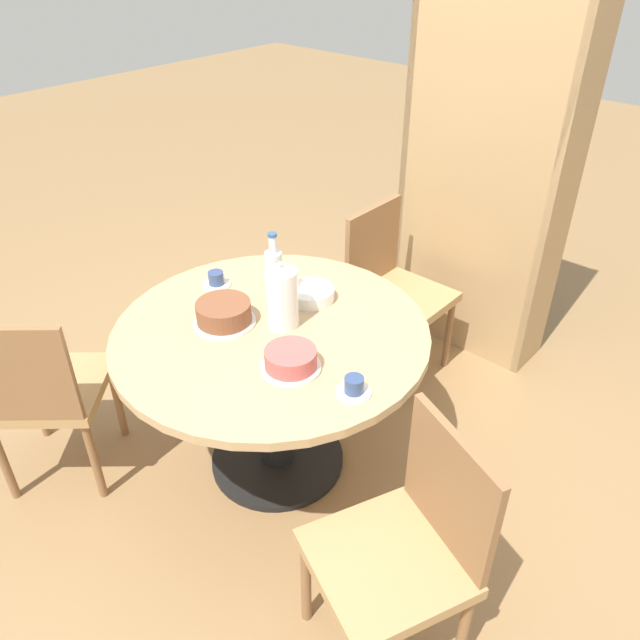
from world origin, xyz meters
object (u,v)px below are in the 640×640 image
Objects in this scene: cake_main at (224,314)px; cake_second at (291,360)px; water_bottle at (274,278)px; coffee_pot at (282,296)px; chair_c at (43,391)px; chair_b at (393,287)px; chair_a at (404,547)px; cup_a at (354,387)px; cup_b at (216,280)px; bookshelf at (483,175)px.

cake_second is (0.38, -0.03, -0.01)m from cake_main.
coffee_pot is at bearing -32.24° from water_bottle.
chair_c is at bearing -131.91° from coffee_pot.
chair_b is at bearing 84.23° from cake_main.
chair_a reaches higher than cup_a.
chair_b is at bearing 67.49° from cup_b.
water_bottle is 1.36× the size of cake_main.
water_bottle is at bearing 142.59° from cake_second.
cake_second is (0.84, 0.53, 0.28)m from chair_c.
coffee_pot is at bearing -3.18° from cup_b.
bookshelf is 1.50m from cake_main.
cake_main is at bearing -171.74° from chair_c.
cake_second is at bearing -37.41° from water_bottle.
cup_b is (-0.31, -0.04, -0.11)m from water_bottle.
cup_a is (1.09, 0.57, 0.27)m from chair_c.
bookshelf is (0.15, 0.48, 0.48)m from chair_b.
chair_b reaches higher than cake_second.
water_bottle is at bearing 177.39° from chair_b.
bookshelf is 1.33m from coffee_pot.
chair_a is 1.07m from cake_main.
cup_b is (-0.24, 0.16, -0.02)m from cake_main.
chair_c is at bearing -143.27° from chair_a.
cup_b is (-1.25, 0.37, 0.27)m from chair_a.
coffee_pot reaches higher than cup_a.
chair_c is 1.00m from water_bottle.
chair_b is 3.14× the size of coffee_pot.
bookshelf reaches higher than chair_b.
bookshelf reaches higher than water_bottle.
bookshelf is at bearing 81.70° from water_bottle.
chair_c reaches higher than cake_second.
coffee_pot is 0.49m from cup_a.
cup_b is (0.22, 0.72, 0.27)m from chair_c.
chair_a reaches higher than cup_b.
water_bottle is at bearing 72.53° from cake_main.
cake_main is at bearing -34.53° from cup_b.
coffee_pot reaches higher than chair_b.
cake_main is at bearing 80.35° from bookshelf.
chair_c is at bearing -148.00° from cake_second.
cup_a is 0.88m from cup_b.
cup_a is at bearing -10.19° from cup_b.
cake_main is (-0.10, -0.98, 0.28)m from chair_b.
coffee_pot reaches higher than chair_c.
chair_a reaches higher than cake_main.
water_bottle is (-0.03, -0.77, 0.37)m from chair_b.
chair_b is 7.22× the size of cup_a.
bookshelf is 5.88× the size of water_bottle.
chair_c is at bearing -106.69° from cup_b.
water_bottle is at bearing 81.70° from bookshelf.
chair_c reaches higher than cake_main.
cup_b is at bearing 69.41° from bookshelf.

